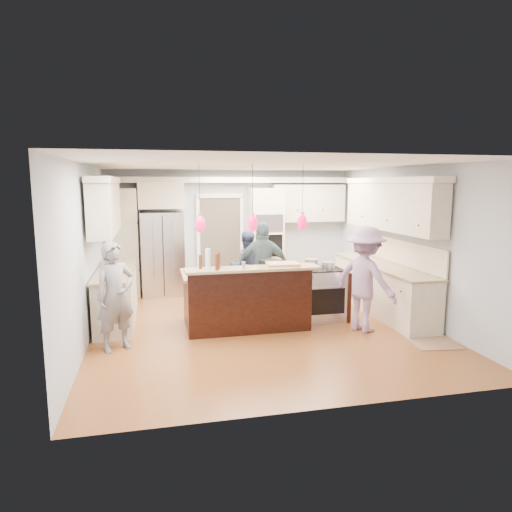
{
  "coord_description": "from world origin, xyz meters",
  "views": [
    {
      "loc": [
        -1.73,
        -7.31,
        2.4
      ],
      "look_at": [
        0.0,
        0.35,
        1.15
      ],
      "focal_mm": 32.0,
      "sensor_mm": 36.0,
      "label": 1
    }
  ],
  "objects_px": {
    "refrigerator": "(163,254)",
    "person_bar_end": "(115,296)",
    "person_far_left": "(246,267)",
    "kitchen_island": "(245,298)",
    "island_range": "(322,294)"
  },
  "relations": [
    {
      "from": "refrigerator",
      "to": "person_bar_end",
      "type": "xyz_separation_m",
      "value": [
        -0.75,
        -3.28,
        -0.1
      ]
    },
    {
      "from": "person_far_left",
      "to": "kitchen_island",
      "type": "bearing_deg",
      "value": 80.94
    },
    {
      "from": "person_bar_end",
      "to": "person_far_left",
      "type": "bearing_deg",
      "value": 14.07
    },
    {
      "from": "kitchen_island",
      "to": "person_far_left",
      "type": "distance_m",
      "value": 1.58
    },
    {
      "from": "island_range",
      "to": "person_far_left",
      "type": "bearing_deg",
      "value": 126.64
    },
    {
      "from": "island_range",
      "to": "person_far_left",
      "type": "distance_m",
      "value": 1.83
    },
    {
      "from": "island_range",
      "to": "refrigerator",
      "type": "bearing_deg",
      "value": 137.41
    },
    {
      "from": "kitchen_island",
      "to": "island_range",
      "type": "xyz_separation_m",
      "value": [
        1.41,
        0.08,
        -0.03
      ]
    },
    {
      "from": "refrigerator",
      "to": "island_range",
      "type": "xyz_separation_m",
      "value": [
        2.71,
        -2.49,
        -0.44
      ]
    },
    {
      "from": "kitchen_island",
      "to": "island_range",
      "type": "bearing_deg",
      "value": 3.1
    },
    {
      "from": "refrigerator",
      "to": "island_range",
      "type": "bearing_deg",
      "value": -42.59
    },
    {
      "from": "island_range",
      "to": "person_bar_end",
      "type": "distance_m",
      "value": 3.57
    },
    {
      "from": "island_range",
      "to": "person_far_left",
      "type": "relative_size",
      "value": 0.63
    },
    {
      "from": "kitchen_island",
      "to": "island_range",
      "type": "height_order",
      "value": "kitchen_island"
    },
    {
      "from": "person_bar_end",
      "to": "refrigerator",
      "type": "bearing_deg",
      "value": 47.91
    }
  ]
}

